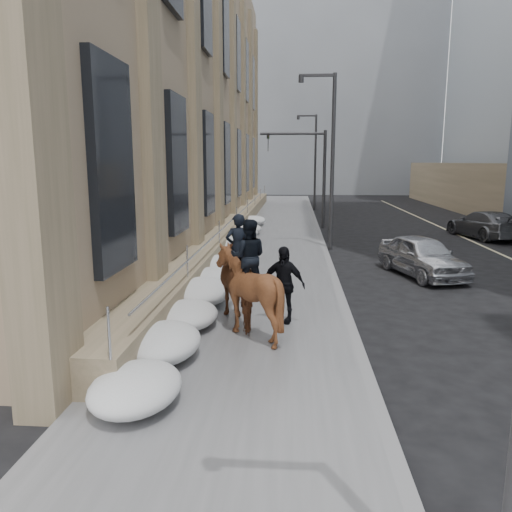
{
  "coord_description": "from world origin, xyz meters",
  "views": [
    {
      "loc": [
        1.18,
        -9.52,
        4.1
      ],
      "look_at": [
        0.21,
        3.1,
        1.7
      ],
      "focal_mm": 35.0,
      "sensor_mm": 36.0,
      "label": 1
    }
  ],
  "objects_px": {
    "mounted_horse_left": "(245,279)",
    "pedestrian": "(283,284)",
    "mounted_horse_right": "(248,287)",
    "car_silver": "(422,256)",
    "car_grey": "(484,224)"
  },
  "relations": [
    {
      "from": "mounted_horse_right",
      "to": "mounted_horse_left",
      "type": "bearing_deg",
      "value": -81.14
    },
    {
      "from": "mounted_horse_left",
      "to": "car_grey",
      "type": "relative_size",
      "value": 0.53
    },
    {
      "from": "mounted_horse_right",
      "to": "pedestrian",
      "type": "xyz_separation_m",
      "value": [
        0.78,
        1.07,
        -0.18
      ]
    },
    {
      "from": "car_silver",
      "to": "car_grey",
      "type": "xyz_separation_m",
      "value": [
        5.66,
        9.62,
        0.01
      ]
    },
    {
      "from": "car_silver",
      "to": "car_grey",
      "type": "bearing_deg",
      "value": 43.29
    },
    {
      "from": "car_silver",
      "to": "mounted_horse_left",
      "type": "bearing_deg",
      "value": -149.72
    },
    {
      "from": "mounted_horse_left",
      "to": "mounted_horse_right",
      "type": "height_order",
      "value": "mounted_horse_left"
    },
    {
      "from": "mounted_horse_left",
      "to": "pedestrian",
      "type": "height_order",
      "value": "mounted_horse_left"
    },
    {
      "from": "mounted_horse_left",
      "to": "car_silver",
      "type": "xyz_separation_m",
      "value": [
        5.87,
        6.19,
        -0.49
      ]
    },
    {
      "from": "mounted_horse_right",
      "to": "car_silver",
      "type": "relative_size",
      "value": 0.62
    },
    {
      "from": "mounted_horse_left",
      "to": "pedestrian",
      "type": "bearing_deg",
      "value": 165.49
    },
    {
      "from": "mounted_horse_left",
      "to": "pedestrian",
      "type": "xyz_separation_m",
      "value": [
        0.95,
        0.12,
        -0.15
      ]
    },
    {
      "from": "mounted_horse_left",
      "to": "mounted_horse_right",
      "type": "relative_size",
      "value": 1.02
    },
    {
      "from": "mounted_horse_right",
      "to": "car_grey",
      "type": "height_order",
      "value": "mounted_horse_right"
    },
    {
      "from": "mounted_horse_left",
      "to": "mounted_horse_right",
      "type": "bearing_deg",
      "value": 78.85
    }
  ]
}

